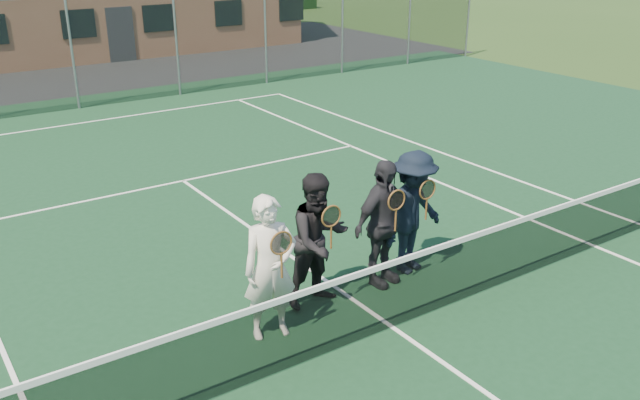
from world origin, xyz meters
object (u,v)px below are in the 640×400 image
object	(u,v)px
player_a	(270,268)
player_b	(319,240)
tennis_net	(394,291)
player_c	(382,223)
player_d	(413,212)

from	to	relation	value
player_a	player_b	size ratio (longest dim) A/B	1.00
tennis_net	player_b	distance (m)	1.18
player_c	player_d	xyz separation A→B (m)	(0.60, 0.06, -0.00)
player_b	player_c	size ratio (longest dim) A/B	1.00
tennis_net	player_a	bearing A→B (deg)	150.88
player_c	player_d	distance (m)	0.60
player_a	player_d	xyz separation A→B (m)	(2.51, 0.33, -0.00)
player_b	player_c	world-z (taller)	same
player_a	player_c	xyz separation A→B (m)	(1.92, 0.27, -0.00)
player_d	tennis_net	bearing A→B (deg)	-138.76
player_a	player_b	xyz separation A→B (m)	(0.91, 0.31, -0.00)
player_a	player_d	world-z (taller)	same
tennis_net	player_b	bearing A→B (deg)	110.94
tennis_net	player_c	bearing A→B (deg)	58.58
player_a	tennis_net	bearing A→B (deg)	-29.12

